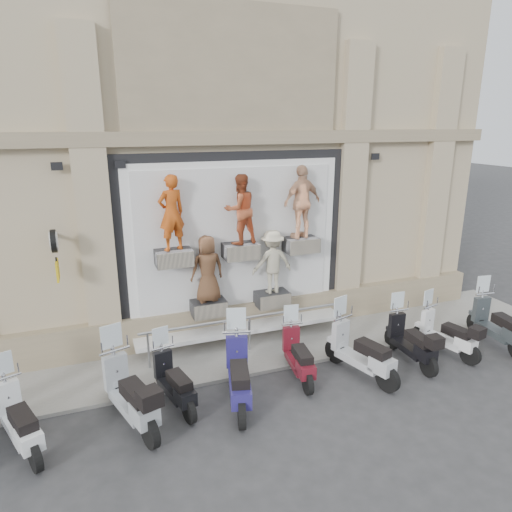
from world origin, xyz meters
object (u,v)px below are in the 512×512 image
object	(u,v)px
clock_sign_bracket	(55,248)
scooter_h	(412,332)
scooter_e	(239,363)
scooter_i	(447,326)
scooter_f	(299,347)
scooter_j	(499,315)
scooter_b	(17,409)
scooter_g	(362,342)
scooter_d	(174,372)
scooter_c	(129,382)
guard_rail	(250,335)

from	to	relation	value
clock_sign_bracket	scooter_h	bearing A→B (deg)	-16.54
scooter_e	scooter_i	bearing A→B (deg)	16.76
scooter_f	scooter_j	bearing A→B (deg)	3.48
scooter_b	scooter_g	bearing A→B (deg)	-21.65
scooter_b	scooter_f	bearing A→B (deg)	-17.10
scooter_d	scooter_g	xyz separation A→B (m)	(3.87, -0.36, 0.10)
scooter_c	scooter_j	bearing A→B (deg)	-17.19
scooter_g	scooter_b	bearing A→B (deg)	163.85
guard_rail	scooter_j	xyz separation A→B (m)	(5.66, -1.75, 0.32)
clock_sign_bracket	scooter_i	xyz separation A→B (m)	(8.14, -2.09, -2.10)
scooter_e	scooter_h	distance (m)	4.08
scooter_b	scooter_i	world-z (taller)	scooter_b
clock_sign_bracket	scooter_h	distance (m)	7.71
scooter_i	scooter_d	bearing A→B (deg)	164.39
scooter_b	scooter_h	size ratio (longest dim) A/B	1.03
scooter_c	scooter_i	distance (m)	7.10
clock_sign_bracket	scooter_f	world-z (taller)	clock_sign_bracket
scooter_d	scooter_g	size ratio (longest dim) A/B	0.87
scooter_e	scooter_d	bearing A→B (deg)	178.15
scooter_f	scooter_i	bearing A→B (deg)	3.64
scooter_g	scooter_h	size ratio (longest dim) A/B	1.10
scooter_d	scooter_f	bearing A→B (deg)	-11.21
scooter_b	scooter_j	world-z (taller)	scooter_j
guard_rail	scooter_i	world-z (taller)	scooter_i
guard_rail	scooter_c	xyz separation A→B (m)	(-2.85, -1.71, 0.38)
scooter_g	scooter_h	bearing A→B (deg)	-10.45
scooter_f	scooter_h	distance (m)	2.64
scooter_b	scooter_g	size ratio (longest dim) A/B	0.94
guard_rail	clock_sign_bracket	size ratio (longest dim) A/B	4.96
scooter_i	scooter_g	bearing A→B (deg)	169.81
scooter_c	scooter_j	size ratio (longest dim) A/B	1.08
scooter_e	scooter_j	distance (m)	6.52
scooter_f	scooter_b	bearing A→B (deg)	-167.90
scooter_c	scooter_e	distance (m)	2.00
scooter_i	scooter_j	world-z (taller)	scooter_j
guard_rail	scooter_b	world-z (taller)	scooter_b
clock_sign_bracket	scooter_e	distance (m)	4.26
scooter_e	scooter_h	xyz separation A→B (m)	(4.08, 0.12, -0.11)
scooter_e	scooter_g	bearing A→B (deg)	15.10
scooter_e	scooter_f	distance (m)	1.52
scooter_h	scooter_i	xyz separation A→B (m)	(1.02, 0.02, -0.03)
scooter_f	scooter_j	distance (m)	5.08
scooter_b	scooter_e	xyz separation A→B (m)	(3.75, -0.05, 0.09)
scooter_b	scooter_i	distance (m)	8.85
scooter_c	scooter_h	size ratio (longest dim) A/B	1.16
scooter_c	scooter_g	world-z (taller)	scooter_c
scooter_h	scooter_j	xyz separation A→B (m)	(2.44, -0.10, 0.06)
guard_rail	scooter_f	bearing A→B (deg)	-66.23
scooter_d	scooter_j	world-z (taller)	scooter_j
scooter_g	scooter_j	xyz separation A→B (m)	(3.82, 0.02, -0.02)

